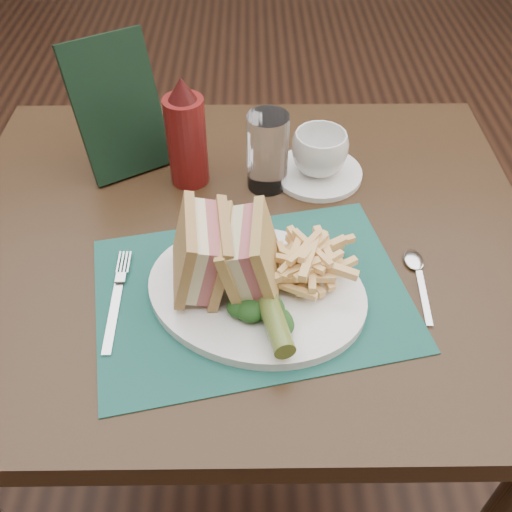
{
  "coord_description": "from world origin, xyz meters",
  "views": [
    {
      "loc": [
        0.02,
        -1.14,
        1.34
      ],
      "look_at": [
        0.02,
        -0.6,
        0.8
      ],
      "focal_mm": 40.0,
      "sensor_mm": 36.0,
      "label": 1
    }
  ],
  "objects_px": {
    "saucer": "(318,173)",
    "coffee_cup": "(320,153)",
    "plate": "(256,291)",
    "sandwich_half_b": "(234,254)",
    "sandwich_half_a": "(184,253)",
    "table_main": "(245,370)",
    "drinking_glass": "(267,152)",
    "check_presenter": "(118,108)",
    "placemat": "(251,293)",
    "ketchup_bottle": "(186,132)"
  },
  "relations": [
    {
      "from": "plate",
      "to": "sandwich_half_b",
      "type": "height_order",
      "value": "sandwich_half_b"
    },
    {
      "from": "ketchup_bottle",
      "to": "placemat",
      "type": "bearing_deg",
      "value": -68.43
    },
    {
      "from": "table_main",
      "to": "coffee_cup",
      "type": "bearing_deg",
      "value": 47.39
    },
    {
      "from": "placemat",
      "to": "plate",
      "type": "xyz_separation_m",
      "value": [
        0.01,
        -0.0,
        0.01
      ]
    },
    {
      "from": "coffee_cup",
      "to": "ketchup_bottle",
      "type": "bearing_deg",
      "value": -177.8
    },
    {
      "from": "coffee_cup",
      "to": "drinking_glass",
      "type": "relative_size",
      "value": 0.71
    },
    {
      "from": "plate",
      "to": "sandwich_half_a",
      "type": "distance_m",
      "value": 0.11
    },
    {
      "from": "table_main",
      "to": "sandwich_half_b",
      "type": "distance_m",
      "value": 0.46
    },
    {
      "from": "placemat",
      "to": "check_presenter",
      "type": "relative_size",
      "value": 1.86
    },
    {
      "from": "sandwich_half_a",
      "to": "sandwich_half_b",
      "type": "bearing_deg",
      "value": -7.48
    },
    {
      "from": "table_main",
      "to": "saucer",
      "type": "bearing_deg",
      "value": 47.39
    },
    {
      "from": "placemat",
      "to": "sandwich_half_b",
      "type": "bearing_deg",
      "value": 172.81
    },
    {
      "from": "sandwich_half_a",
      "to": "drinking_glass",
      "type": "relative_size",
      "value": 0.88
    },
    {
      "from": "coffee_cup",
      "to": "sandwich_half_a",
      "type": "bearing_deg",
      "value": -127.41
    },
    {
      "from": "saucer",
      "to": "ketchup_bottle",
      "type": "bearing_deg",
      "value": -177.8
    },
    {
      "from": "saucer",
      "to": "ketchup_bottle",
      "type": "distance_m",
      "value": 0.23
    },
    {
      "from": "table_main",
      "to": "saucer",
      "type": "distance_m",
      "value": 0.42
    },
    {
      "from": "sandwich_half_a",
      "to": "plate",
      "type": "bearing_deg",
      "value": -11.85
    },
    {
      "from": "saucer",
      "to": "coffee_cup",
      "type": "relative_size",
      "value": 1.62
    },
    {
      "from": "plate",
      "to": "coffee_cup",
      "type": "xyz_separation_m",
      "value": [
        0.11,
        0.27,
        0.04
      ]
    },
    {
      "from": "placemat",
      "to": "drinking_glass",
      "type": "bearing_deg",
      "value": 83.61
    },
    {
      "from": "saucer",
      "to": "check_presenter",
      "type": "xyz_separation_m",
      "value": [
        -0.33,
        0.04,
        0.1
      ]
    },
    {
      "from": "plate",
      "to": "drinking_glass",
      "type": "bearing_deg",
      "value": 104.78
    },
    {
      "from": "sandwich_half_a",
      "to": "check_presenter",
      "type": "relative_size",
      "value": 0.51
    },
    {
      "from": "table_main",
      "to": "saucer",
      "type": "xyz_separation_m",
      "value": [
        0.13,
        0.14,
        0.38
      ]
    },
    {
      "from": "saucer",
      "to": "coffee_cup",
      "type": "distance_m",
      "value": 0.04
    },
    {
      "from": "plate",
      "to": "sandwich_half_a",
      "type": "relative_size",
      "value": 2.62
    },
    {
      "from": "placemat",
      "to": "ketchup_bottle",
      "type": "xyz_separation_m",
      "value": [
        -0.1,
        0.26,
        0.09
      ]
    },
    {
      "from": "coffee_cup",
      "to": "table_main",
      "type": "bearing_deg",
      "value": -132.61
    },
    {
      "from": "plate",
      "to": "sandwich_half_a",
      "type": "xyz_separation_m",
      "value": [
        -0.09,
        0.01,
        0.06
      ]
    },
    {
      "from": "table_main",
      "to": "check_presenter",
      "type": "bearing_deg",
      "value": 138.47
    },
    {
      "from": "sandwich_half_a",
      "to": "check_presenter",
      "type": "bearing_deg",
      "value": 107.14
    },
    {
      "from": "placemat",
      "to": "sandwich_half_a",
      "type": "distance_m",
      "value": 0.11
    },
    {
      "from": "saucer",
      "to": "coffee_cup",
      "type": "height_order",
      "value": "coffee_cup"
    },
    {
      "from": "table_main",
      "to": "sandwich_half_a",
      "type": "relative_size",
      "value": 7.87
    },
    {
      "from": "sandwich_half_b",
      "to": "ketchup_bottle",
      "type": "height_order",
      "value": "ketchup_bottle"
    },
    {
      "from": "drinking_glass",
      "to": "check_presenter",
      "type": "bearing_deg",
      "value": 165.93
    },
    {
      "from": "plate",
      "to": "sandwich_half_a",
      "type": "height_order",
      "value": "sandwich_half_a"
    },
    {
      "from": "plate",
      "to": "check_presenter",
      "type": "height_order",
      "value": "check_presenter"
    },
    {
      "from": "sandwich_half_a",
      "to": "coffee_cup",
      "type": "bearing_deg",
      "value": 46.59
    },
    {
      "from": "sandwich_half_a",
      "to": "saucer",
      "type": "bearing_deg",
      "value": 46.59
    },
    {
      "from": "table_main",
      "to": "placemat",
      "type": "bearing_deg",
      "value": -83.42
    },
    {
      "from": "sandwich_half_a",
      "to": "placemat",
      "type": "bearing_deg",
      "value": -8.98
    },
    {
      "from": "plate",
      "to": "drinking_glass",
      "type": "xyz_separation_m",
      "value": [
        0.02,
        0.25,
        0.06
      ]
    },
    {
      "from": "placemat",
      "to": "coffee_cup",
      "type": "xyz_separation_m",
      "value": [
        0.11,
        0.27,
        0.05
      ]
    },
    {
      "from": "ketchup_bottle",
      "to": "check_presenter",
      "type": "bearing_deg",
      "value": 158.21
    },
    {
      "from": "sandwich_half_a",
      "to": "check_presenter",
      "type": "height_order",
      "value": "check_presenter"
    },
    {
      "from": "sandwich_half_b",
      "to": "ketchup_bottle",
      "type": "xyz_separation_m",
      "value": [
        -0.08,
        0.25,
        0.02
      ]
    },
    {
      "from": "table_main",
      "to": "sandwich_half_b",
      "type": "xyz_separation_m",
      "value": [
        -0.01,
        -0.12,
        0.45
      ]
    },
    {
      "from": "sandwich_half_b",
      "to": "plate",
      "type": "bearing_deg",
      "value": -11.48
    }
  ]
}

